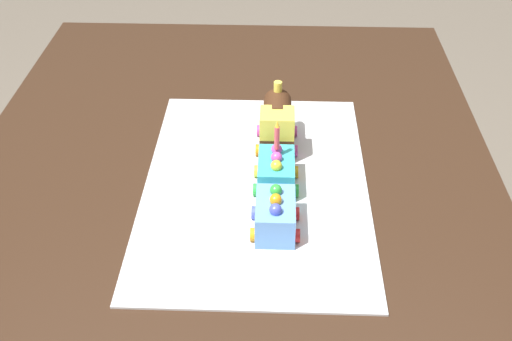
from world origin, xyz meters
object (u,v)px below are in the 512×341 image
Objects in this scene: dining_table at (230,226)px; cake_locomotive at (277,125)px; cake_car_flatbed_turquoise at (276,172)px; birthday_candle at (277,137)px; cake_car_caboose_sky_blue at (275,215)px.

cake_locomotive is at bearing 143.53° from dining_table.
cake_locomotive is 1.40× the size of cake_car_flatbed_turquoise.
cake_car_flatbed_turquoise is 1.78× the size of birthday_candle.
cake_car_flatbed_turquoise is at bearing 81.50° from dining_table.
cake_locomotive is at bearing -180.00° from cake_car_caboose_sky_blue.
dining_table is 14.00× the size of cake_car_flatbed_turquoise.
cake_car_caboose_sky_blue is at bearing 33.27° from dining_table.
cake_car_caboose_sky_blue reaches higher than dining_table.
birthday_candle is at bearing -180.00° from cake_car_caboose_sky_blue.
birthday_candle is (-0.01, -0.00, 0.07)m from cake_car_flatbed_turquoise.
dining_table is at bearing -36.47° from cake_locomotive.
cake_locomotive is at bearing -180.00° from cake_car_flatbed_turquoise.
cake_car_flatbed_turquoise reaches higher than dining_table.
cake_locomotive is 0.25m from cake_car_caboose_sky_blue.
cake_car_flatbed_turquoise is 0.07m from birthday_candle.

